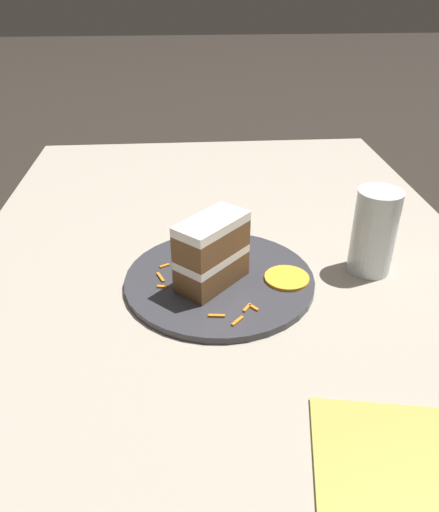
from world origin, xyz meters
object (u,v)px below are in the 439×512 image
Objects in this scene: cream_dollop at (217,233)px; orange_garnish at (286,277)px; cake_slice at (212,251)px; plate at (220,280)px; drinking_glass at (373,237)px.

cream_dollop is 0.14m from orange_garnish.
plate is at bearing 84.67° from cake_slice.
drinking_glass is (-0.02, 0.23, 0.05)m from plate.
orange_garnish is at bearing -76.59° from drinking_glass.
plate is at bearing -96.88° from orange_garnish.
cake_slice is 0.24m from drinking_glass.
plate is 0.10m from orange_garnish.
cream_dollop is 0.46× the size of drinking_glass.
drinking_glass is (-0.03, 0.24, -0.01)m from cake_slice.
orange_garnish is (0.00, 0.11, -0.05)m from cake_slice.
plate is at bearing -1.54° from cream_dollop.
plate is at bearing -85.01° from drinking_glass.
orange_garnish is at bearing 83.12° from plate.
cake_slice is 0.87× the size of drinking_glass.
cream_dollop is at bearing -136.77° from orange_garnish.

